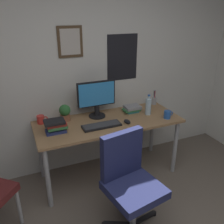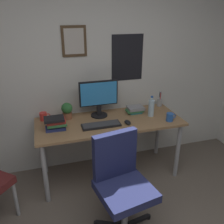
{
  "view_description": "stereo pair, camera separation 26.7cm",
  "coord_description": "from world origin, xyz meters",
  "px_view_note": "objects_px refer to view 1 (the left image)",
  "views": [
    {
      "loc": [
        -0.75,
        -0.63,
        1.95
      ],
      "look_at": [
        0.2,
        1.64,
        0.9
      ],
      "focal_mm": 39.0,
      "sensor_mm": 36.0,
      "label": 1
    },
    {
      "loc": [
        -0.5,
        -0.72,
        1.95
      ],
      "look_at": [
        0.2,
        1.64,
        0.9
      ],
      "focal_mm": 39.0,
      "sensor_mm": 36.0,
      "label": 2
    }
  ],
  "objects_px": {
    "keyboard": "(102,126)",
    "book_stack_left": "(132,109)",
    "book_stack_right": "(56,126)",
    "coffee_mug_near": "(167,114)",
    "potted_plant": "(65,112)",
    "office_chair": "(129,179)",
    "computer_mouse": "(127,121)",
    "pen_cup": "(154,100)",
    "coffee_mug_far": "(41,119)",
    "monitor": "(97,98)",
    "water_bottle": "(148,106)"
  },
  "relations": [
    {
      "from": "water_bottle",
      "to": "book_stack_right",
      "type": "relative_size",
      "value": 1.11
    },
    {
      "from": "computer_mouse",
      "to": "book_stack_right",
      "type": "xyz_separation_m",
      "value": [
        -0.78,
        0.09,
        0.05
      ]
    },
    {
      "from": "keyboard",
      "to": "potted_plant",
      "type": "xyz_separation_m",
      "value": [
        -0.33,
        0.31,
        0.09
      ]
    },
    {
      "from": "computer_mouse",
      "to": "water_bottle",
      "type": "xyz_separation_m",
      "value": [
        0.34,
        0.12,
        0.09
      ]
    },
    {
      "from": "computer_mouse",
      "to": "pen_cup",
      "type": "distance_m",
      "value": 0.71
    },
    {
      "from": "book_stack_right",
      "to": "potted_plant",
      "type": "bearing_deg",
      "value": 58.25
    },
    {
      "from": "potted_plant",
      "to": "office_chair",
      "type": "bearing_deg",
      "value": -70.81
    },
    {
      "from": "coffee_mug_near",
      "to": "book_stack_right",
      "type": "relative_size",
      "value": 0.52
    },
    {
      "from": "office_chair",
      "to": "computer_mouse",
      "type": "relative_size",
      "value": 8.64
    },
    {
      "from": "keyboard",
      "to": "computer_mouse",
      "type": "distance_m",
      "value": 0.3
    },
    {
      "from": "book_stack_left",
      "to": "computer_mouse",
      "type": "bearing_deg",
      "value": -126.14
    },
    {
      "from": "keyboard",
      "to": "book_stack_left",
      "type": "distance_m",
      "value": 0.56
    },
    {
      "from": "monitor",
      "to": "potted_plant",
      "type": "xyz_separation_m",
      "value": [
        -0.38,
        0.03,
        -0.13
      ]
    },
    {
      "from": "water_bottle",
      "to": "potted_plant",
      "type": "xyz_separation_m",
      "value": [
        -0.98,
        0.21,
        -0.0
      ]
    },
    {
      "from": "water_bottle",
      "to": "book_stack_left",
      "type": "distance_m",
      "value": 0.22
    },
    {
      "from": "monitor",
      "to": "coffee_mug_far",
      "type": "distance_m",
      "value": 0.68
    },
    {
      "from": "pen_cup",
      "to": "coffee_mug_near",
      "type": "bearing_deg",
      "value": -102.02
    },
    {
      "from": "keyboard",
      "to": "pen_cup",
      "type": "relative_size",
      "value": 2.15
    },
    {
      "from": "keyboard",
      "to": "book_stack_left",
      "type": "height_order",
      "value": "book_stack_left"
    },
    {
      "from": "monitor",
      "to": "coffee_mug_far",
      "type": "xyz_separation_m",
      "value": [
        -0.65,
        0.06,
        -0.19
      ]
    },
    {
      "from": "monitor",
      "to": "coffee_mug_far",
      "type": "relative_size",
      "value": 3.79
    },
    {
      "from": "computer_mouse",
      "to": "coffee_mug_near",
      "type": "bearing_deg",
      "value": -7.83
    },
    {
      "from": "computer_mouse",
      "to": "pen_cup",
      "type": "height_order",
      "value": "pen_cup"
    },
    {
      "from": "keyboard",
      "to": "book_stack_right",
      "type": "height_order",
      "value": "book_stack_right"
    },
    {
      "from": "potted_plant",
      "to": "water_bottle",
      "type": "bearing_deg",
      "value": -12.35
    },
    {
      "from": "potted_plant",
      "to": "book_stack_left",
      "type": "relative_size",
      "value": 0.89
    },
    {
      "from": "monitor",
      "to": "office_chair",
      "type": "bearing_deg",
      "value": -92.13
    },
    {
      "from": "computer_mouse",
      "to": "potted_plant",
      "type": "bearing_deg",
      "value": 151.91
    },
    {
      "from": "coffee_mug_near",
      "to": "potted_plant",
      "type": "xyz_separation_m",
      "value": [
        -1.13,
        0.41,
        0.06
      ]
    },
    {
      "from": "coffee_mug_near",
      "to": "coffee_mug_far",
      "type": "height_order",
      "value": "coffee_mug_near"
    },
    {
      "from": "office_chair",
      "to": "pen_cup",
      "type": "distance_m",
      "value": 1.39
    },
    {
      "from": "office_chair",
      "to": "coffee_mug_far",
      "type": "height_order",
      "value": "office_chair"
    },
    {
      "from": "coffee_mug_near",
      "to": "potted_plant",
      "type": "distance_m",
      "value": 1.2
    },
    {
      "from": "monitor",
      "to": "computer_mouse",
      "type": "xyz_separation_m",
      "value": [
        0.25,
        -0.31,
        -0.22
      ]
    },
    {
      "from": "keyboard",
      "to": "book_stack_left",
      "type": "xyz_separation_m",
      "value": [
        0.5,
        0.24,
        0.03
      ]
    },
    {
      "from": "monitor",
      "to": "potted_plant",
      "type": "relative_size",
      "value": 2.36
    },
    {
      "from": "monitor",
      "to": "computer_mouse",
      "type": "distance_m",
      "value": 0.46
    },
    {
      "from": "office_chair",
      "to": "book_stack_right",
      "type": "xyz_separation_m",
      "value": [
        -0.49,
        0.74,
        0.29
      ]
    },
    {
      "from": "coffee_mug_far",
      "to": "monitor",
      "type": "bearing_deg",
      "value": -5.6
    },
    {
      "from": "potted_plant",
      "to": "book_stack_right",
      "type": "bearing_deg",
      "value": -121.75
    },
    {
      "from": "office_chair",
      "to": "coffee_mug_near",
      "type": "xyz_separation_m",
      "value": [
        0.78,
        0.58,
        0.27
      ]
    },
    {
      "from": "pen_cup",
      "to": "book_stack_left",
      "type": "height_order",
      "value": "pen_cup"
    },
    {
      "from": "office_chair",
      "to": "keyboard",
      "type": "xyz_separation_m",
      "value": [
        -0.01,
        0.67,
        0.23
      ]
    },
    {
      "from": "keyboard",
      "to": "potted_plant",
      "type": "height_order",
      "value": "potted_plant"
    },
    {
      "from": "computer_mouse",
      "to": "water_bottle",
      "type": "bearing_deg",
      "value": 19.78
    },
    {
      "from": "potted_plant",
      "to": "book_stack_left",
      "type": "distance_m",
      "value": 0.83
    },
    {
      "from": "office_chair",
      "to": "coffee_mug_far",
      "type": "xyz_separation_m",
      "value": [
        -0.61,
        1.02,
        0.27
      ]
    },
    {
      "from": "keyboard",
      "to": "coffee_mug_near",
      "type": "relative_size",
      "value": 3.62
    },
    {
      "from": "keyboard",
      "to": "coffee_mug_near",
      "type": "bearing_deg",
      "value": -6.76
    },
    {
      "from": "potted_plant",
      "to": "computer_mouse",
      "type": "bearing_deg",
      "value": -28.09
    }
  ]
}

